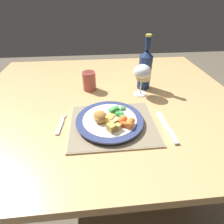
{
  "coord_description": "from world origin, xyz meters",
  "views": [
    {
      "loc": [
        -0.04,
        -0.74,
        1.17
      ],
      "look_at": [
        0.01,
        -0.2,
        0.78
      ],
      "focal_mm": 28.0,
      "sensor_mm": 36.0,
      "label": 1
    }
  ],
  "objects": [
    {
      "name": "placemat",
      "position": [
        0.01,
        -0.23,
        0.74
      ],
      "size": [
        0.33,
        0.27,
        0.01
      ],
      "color": "tan",
      "rests_on": "dining_table"
    },
    {
      "name": "ground_plane",
      "position": [
        0.0,
        0.0,
        0.0
      ],
      "size": [
        6.0,
        6.0,
        0.0
      ],
      "primitive_type": "plane",
      "color": "brown"
    },
    {
      "name": "dining_table",
      "position": [
        0.0,
        0.0,
        0.66
      ],
      "size": [
        1.28,
        1.07,
        0.74
      ],
      "color": "tan",
      "rests_on": "ground"
    },
    {
      "name": "roast_potatoes",
      "position": [
        0.01,
        -0.26,
        0.78
      ],
      "size": [
        0.06,
        0.08,
        0.03
      ],
      "color": "#DBB256",
      "rests_on": "dinner_plate"
    },
    {
      "name": "dinner_plate",
      "position": [
        0.0,
        -0.22,
        0.76
      ],
      "size": [
        0.26,
        0.26,
        0.02
      ],
      "color": "silver",
      "rests_on": "placemat"
    },
    {
      "name": "green_beans_pile",
      "position": [
        0.04,
        -0.18,
        0.77
      ],
      "size": [
        0.07,
        0.08,
        0.02
      ],
      "color": "#338438",
      "rests_on": "dinner_plate"
    },
    {
      "name": "bottle",
      "position": [
        0.2,
        0.07,
        0.84
      ],
      "size": [
        0.07,
        0.07,
        0.26
      ],
      "color": "navy",
      "rests_on": "dining_table"
    },
    {
      "name": "glazed_carrots",
      "position": [
        0.05,
        -0.26,
        0.78
      ],
      "size": [
        0.07,
        0.07,
        0.02
      ],
      "color": "orange",
      "rests_on": "dinner_plate"
    },
    {
      "name": "breaded_croquettes",
      "position": [
        -0.04,
        -0.23,
        0.78
      ],
      "size": [
        0.07,
        0.07,
        0.04
      ],
      "color": "tan",
      "rests_on": "dinner_plate"
    },
    {
      "name": "wine_glass",
      "position": [
        0.17,
        -0.0,
        0.85
      ],
      "size": [
        0.08,
        0.08,
        0.15
      ],
      "color": "silver",
      "rests_on": "dining_table"
    },
    {
      "name": "table_knife",
      "position": [
        0.21,
        -0.28,
        0.74
      ],
      "size": [
        0.02,
        0.19,
        0.01
      ],
      "color": "silver",
      "rests_on": "dining_table"
    },
    {
      "name": "fork",
      "position": [
        -0.19,
        -0.21,
        0.74
      ],
      "size": [
        0.03,
        0.12,
        0.01
      ],
      "color": "silver",
      "rests_on": "dining_table"
    },
    {
      "name": "drinking_cup",
      "position": [
        -0.08,
        0.08,
        0.79
      ],
      "size": [
        0.07,
        0.07,
        0.1
      ],
      "color": "#B24C42",
      "rests_on": "dining_table"
    }
  ]
}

